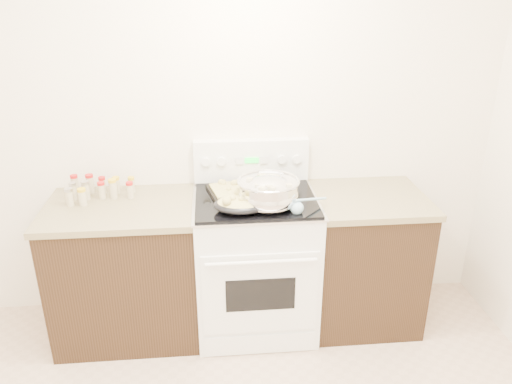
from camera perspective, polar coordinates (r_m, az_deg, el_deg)
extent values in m
cube|color=white|center=(3.29, -6.80, 8.16)|extent=(4.00, 0.05, 2.70)
cube|color=black|center=(3.38, -14.41, -8.88)|extent=(0.90, 0.64, 0.88)
cube|color=brown|center=(3.17, -15.22, -1.79)|extent=(0.93, 0.67, 0.04)
cube|color=black|center=(3.48, 12.08, -7.68)|extent=(0.70, 0.64, 0.88)
cube|color=brown|center=(3.27, 12.74, -0.73)|extent=(0.73, 0.67, 0.04)
cube|color=white|center=(3.33, -0.08, -8.25)|extent=(0.76, 0.66, 0.92)
cube|color=white|center=(3.05, 0.51, -11.60)|extent=(0.70, 0.01, 0.55)
cube|color=black|center=(3.04, 0.52, -11.68)|extent=(0.42, 0.01, 0.22)
cylinder|color=white|center=(2.88, 0.61, -8.03)|extent=(0.65, 0.02, 0.02)
cube|color=white|center=(3.28, 0.48, -16.98)|extent=(0.70, 0.01, 0.14)
cube|color=silver|center=(3.11, -0.09, -0.89)|extent=(0.78, 0.68, 0.01)
cube|color=black|center=(3.10, -0.09, -0.69)|extent=(0.74, 0.64, 0.01)
cube|color=white|center=(3.32, -0.55, 3.66)|extent=(0.76, 0.07, 0.28)
cylinder|color=white|center=(3.26, -5.75, 3.43)|extent=(0.06, 0.02, 0.06)
cylinder|color=white|center=(3.27, -3.99, 3.50)|extent=(0.06, 0.02, 0.06)
cylinder|color=white|center=(3.30, 2.99, 3.72)|extent=(0.06, 0.02, 0.06)
cylinder|color=white|center=(3.31, 4.70, 3.76)|extent=(0.06, 0.02, 0.06)
cube|color=#19E533|center=(3.28, -0.49, 3.64)|extent=(0.09, 0.00, 0.04)
cube|color=silver|center=(3.27, -1.89, 3.59)|extent=(0.05, 0.00, 0.05)
cube|color=silver|center=(3.29, 0.90, 3.68)|extent=(0.05, 0.00, 0.05)
ellipsoid|color=silver|center=(2.96, 1.41, -0.29)|extent=(0.40, 0.40, 0.22)
cylinder|color=silver|center=(2.98, 1.40, -1.46)|extent=(0.20, 0.20, 0.01)
torus|color=silver|center=(2.92, 1.43, 1.26)|extent=(0.37, 0.37, 0.02)
cylinder|color=silver|center=(2.95, 1.42, 0.12)|extent=(0.35, 0.35, 0.12)
cylinder|color=brown|center=(2.93, 1.43, 1.05)|extent=(0.32, 0.32, 0.00)
cube|color=#C2B98F|center=(3.00, 1.81, 1.73)|extent=(0.04, 0.04, 0.03)
cube|color=#C2B98F|center=(3.01, 0.58, 1.77)|extent=(0.05, 0.05, 0.03)
cube|color=#C2B98F|center=(3.00, 0.96, 1.74)|extent=(0.05, 0.05, 0.03)
cube|color=#C2B98F|center=(2.90, 1.89, 0.91)|extent=(0.04, 0.04, 0.03)
cube|color=#C2B98F|center=(2.81, 0.80, 0.21)|extent=(0.03, 0.03, 0.02)
cube|color=#C2B98F|center=(2.97, 0.17, 1.47)|extent=(0.02, 0.02, 0.02)
cube|color=#C2B98F|center=(2.84, 1.51, 0.47)|extent=(0.05, 0.05, 0.03)
cube|color=#C2B98F|center=(2.88, 0.84, 0.78)|extent=(0.05, 0.05, 0.03)
cube|color=#C2B98F|center=(3.00, 2.33, 1.67)|extent=(0.04, 0.04, 0.03)
cube|color=#C2B98F|center=(2.83, 1.93, 0.32)|extent=(0.04, 0.04, 0.02)
cube|color=#C2B98F|center=(2.86, 0.11, 0.66)|extent=(0.03, 0.03, 0.03)
cube|color=#C2B98F|center=(2.82, 0.67, 0.32)|extent=(0.04, 0.04, 0.03)
cube|color=#C2B98F|center=(2.87, 3.80, 0.65)|extent=(0.03, 0.03, 0.03)
cube|color=#C2B98F|center=(2.95, -0.74, 1.31)|extent=(0.04, 0.04, 0.03)
ellipsoid|color=black|center=(2.92, -1.39, -1.35)|extent=(0.38, 0.29, 0.08)
ellipsoid|color=tan|center=(2.91, -1.39, -1.13)|extent=(0.35, 0.26, 0.06)
sphere|color=tan|center=(2.88, -2.69, -0.76)|extent=(0.04, 0.04, 0.04)
sphere|color=tan|center=(2.83, -3.38, -1.05)|extent=(0.05, 0.05, 0.05)
sphere|color=tan|center=(2.97, -0.69, 0.07)|extent=(0.05, 0.05, 0.05)
sphere|color=tan|center=(2.94, -1.16, -0.18)|extent=(0.05, 0.05, 0.05)
sphere|color=tan|center=(2.85, 0.72, -0.95)|extent=(0.04, 0.04, 0.04)
sphere|color=tan|center=(2.96, -1.99, -0.04)|extent=(0.06, 0.06, 0.06)
sphere|color=tan|center=(2.91, -0.99, -0.49)|extent=(0.05, 0.05, 0.05)
sphere|color=tan|center=(2.87, -1.66, -0.80)|extent=(0.04, 0.04, 0.04)
cube|color=black|center=(3.18, -1.78, 0.21)|extent=(0.45, 0.36, 0.02)
cube|color=tan|center=(3.18, -1.78, 0.41)|extent=(0.40, 0.31, 0.02)
sphere|color=tan|center=(3.24, -4.00, 1.12)|extent=(0.04, 0.04, 0.04)
sphere|color=tan|center=(3.14, -0.10, 0.41)|extent=(0.03, 0.03, 0.03)
sphere|color=tan|center=(3.25, -3.76, 1.17)|extent=(0.03, 0.03, 0.03)
sphere|color=tan|center=(3.23, -3.74, 0.95)|extent=(0.03, 0.03, 0.03)
sphere|color=tan|center=(3.14, -3.14, 0.31)|extent=(0.03, 0.03, 0.03)
sphere|color=tan|center=(3.24, -2.13, 1.15)|extent=(0.04, 0.04, 0.04)
sphere|color=tan|center=(3.10, -1.48, 0.12)|extent=(0.03, 0.03, 0.03)
sphere|color=tan|center=(3.22, -2.50, 1.03)|extent=(0.05, 0.05, 0.05)
sphere|color=tan|center=(3.19, -0.83, 0.79)|extent=(0.03, 0.03, 0.03)
sphere|color=tan|center=(3.09, -0.96, 0.02)|extent=(0.03, 0.03, 0.03)
cylinder|color=#A5794B|center=(3.11, -1.61, -0.41)|extent=(0.02, 0.28, 0.01)
sphere|color=#A5794B|center=(3.00, -1.53, -1.17)|extent=(0.04, 0.04, 0.04)
sphere|color=#8AB5CE|center=(2.90, 4.70, -1.83)|extent=(0.08, 0.08, 0.08)
cylinder|color=#8AB5CE|center=(2.95, 6.29, -0.84)|extent=(0.22, 0.15, 0.07)
cylinder|color=#BFB28C|center=(3.40, -19.97, 0.68)|extent=(0.04, 0.04, 0.11)
cylinder|color=#B21414|center=(3.37, -20.11, 1.68)|extent=(0.05, 0.05, 0.02)
cylinder|color=#BFB28C|center=(3.37, -18.41, 0.74)|extent=(0.05, 0.05, 0.11)
cylinder|color=#B21414|center=(3.35, -18.54, 1.75)|extent=(0.05, 0.05, 0.02)
cylinder|color=#BFB28C|center=(3.36, -17.11, 0.63)|extent=(0.04, 0.04, 0.09)
cylinder|color=#B21414|center=(3.34, -17.22, 1.50)|extent=(0.04, 0.04, 0.02)
cylinder|color=#BFB28C|center=(3.34, -15.64, 0.66)|extent=(0.04, 0.04, 0.09)
cylinder|color=gold|center=(3.32, -15.74, 1.52)|extent=(0.05, 0.05, 0.02)
cylinder|color=#BFB28C|center=(3.32, -14.02, 0.69)|extent=(0.04, 0.04, 0.09)
cylinder|color=gold|center=(3.30, -14.10, 1.53)|extent=(0.04, 0.04, 0.02)
cylinder|color=#BFB28C|center=(3.31, -20.14, -0.05)|extent=(0.04, 0.04, 0.10)
cylinder|color=#B2B2B7|center=(3.29, -20.27, 0.86)|extent=(0.04, 0.04, 0.02)
cylinder|color=#BFB28C|center=(3.29, -18.85, 0.04)|extent=(0.05, 0.05, 0.10)
cylinder|color=#B2B2B7|center=(3.27, -18.98, 1.01)|extent=(0.05, 0.05, 0.02)
cylinder|color=#BFB28C|center=(3.27, -17.21, 0.03)|extent=(0.04, 0.04, 0.09)
cylinder|color=#B21414|center=(3.25, -17.33, 0.94)|extent=(0.05, 0.05, 0.02)
cylinder|color=#BFB28C|center=(3.25, -16.01, 0.21)|extent=(0.05, 0.05, 0.11)
cylinder|color=gold|center=(3.23, -16.13, 1.25)|extent=(0.05, 0.05, 0.02)
cylinder|color=#BFB28C|center=(3.23, -14.20, 0.07)|extent=(0.04, 0.04, 0.09)
cylinder|color=#B21414|center=(3.21, -14.29, 0.95)|extent=(0.04, 0.04, 0.02)
cylinder|color=#BFB28C|center=(3.23, -20.51, -0.70)|extent=(0.05, 0.05, 0.10)
cylinder|color=#B2B2B7|center=(3.21, -20.65, 0.24)|extent=(0.05, 0.05, 0.02)
cylinder|color=#BFB28C|center=(3.21, -19.21, -0.68)|extent=(0.05, 0.05, 0.09)
cylinder|color=gold|center=(3.19, -19.34, 0.22)|extent=(0.05, 0.05, 0.02)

